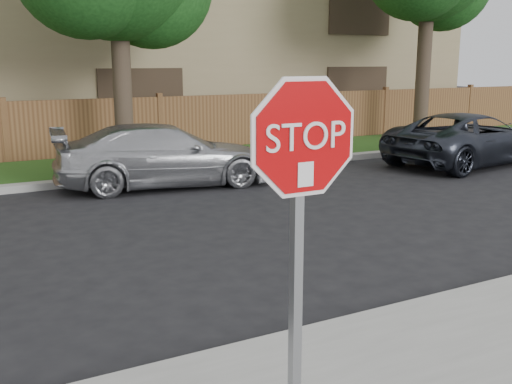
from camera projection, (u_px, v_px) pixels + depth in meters
ground at (167, 370)px, 5.12m from camera, size 90.00×90.00×0.00m
far_curb at (27, 187)px, 12.11m from camera, size 70.00×0.30×0.15m
grass_strip at (17, 174)px, 13.53m from camera, size 70.00×3.00×0.12m
fence at (6, 134)px, 14.74m from camera, size 70.00×0.12×1.60m
stop_sign at (301, 189)px, 3.63m from camera, size 1.01×0.13×2.55m
sedan_right at (164, 155)px, 12.46m from camera, size 4.71×2.46×1.30m
sedan_far_right at (469, 139)px, 15.03m from camera, size 4.93×2.76×1.30m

